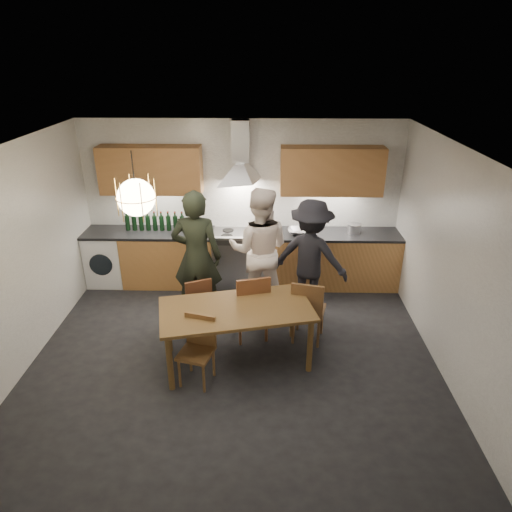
{
  "coord_description": "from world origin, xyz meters",
  "views": [
    {
      "loc": [
        0.38,
        -4.74,
        3.55
      ],
      "look_at": [
        0.27,
        0.4,
        1.2
      ],
      "focal_mm": 32.0,
      "sensor_mm": 36.0,
      "label": 1
    }
  ],
  "objects_px": {
    "wine_bottles": "(155,221)",
    "chair_front": "(198,344)",
    "dining_table": "(236,314)",
    "person_mid": "(259,250)",
    "chair_back_left": "(198,300)",
    "stock_pot": "(354,229)",
    "mixing_bowl": "(298,231)",
    "person_right": "(311,256)",
    "person_left": "(197,257)"
  },
  "relations": [
    {
      "from": "mixing_bowl",
      "to": "stock_pot",
      "type": "distance_m",
      "value": 0.88
    },
    {
      "from": "wine_bottles",
      "to": "mixing_bowl",
      "type": "bearing_deg",
      "value": -2.66
    },
    {
      "from": "chair_back_left",
      "to": "chair_front",
      "type": "bearing_deg",
      "value": 74.47
    },
    {
      "from": "person_right",
      "to": "wine_bottles",
      "type": "distance_m",
      "value": 2.55
    },
    {
      "from": "mixing_bowl",
      "to": "chair_front",
      "type": "bearing_deg",
      "value": -118.31
    },
    {
      "from": "dining_table",
      "to": "stock_pot",
      "type": "height_order",
      "value": "stock_pot"
    },
    {
      "from": "person_right",
      "to": "mixing_bowl",
      "type": "height_order",
      "value": "person_right"
    },
    {
      "from": "mixing_bowl",
      "to": "stock_pot",
      "type": "xyz_separation_m",
      "value": [
        0.88,
        0.05,
        0.03
      ]
    },
    {
      "from": "mixing_bowl",
      "to": "stock_pot",
      "type": "relative_size",
      "value": 1.56
    },
    {
      "from": "chair_back_left",
      "to": "mixing_bowl",
      "type": "height_order",
      "value": "mixing_bowl"
    },
    {
      "from": "chair_front",
      "to": "stock_pot",
      "type": "height_order",
      "value": "stock_pot"
    },
    {
      "from": "chair_front",
      "to": "wine_bottles",
      "type": "bearing_deg",
      "value": 127.86
    },
    {
      "from": "person_right",
      "to": "person_mid",
      "type": "bearing_deg",
      "value": 19.3
    },
    {
      "from": "person_mid",
      "to": "mixing_bowl",
      "type": "relative_size",
      "value": 5.76
    },
    {
      "from": "stock_pot",
      "to": "mixing_bowl",
      "type": "bearing_deg",
      "value": -176.81
    },
    {
      "from": "person_left",
      "to": "stock_pot",
      "type": "relative_size",
      "value": 9.24
    },
    {
      "from": "dining_table",
      "to": "person_mid",
      "type": "height_order",
      "value": "person_mid"
    },
    {
      "from": "person_left",
      "to": "mixing_bowl",
      "type": "distance_m",
      "value": 1.76
    },
    {
      "from": "person_mid",
      "to": "wine_bottles",
      "type": "xyz_separation_m",
      "value": [
        -1.67,
        0.8,
        0.13
      ]
    },
    {
      "from": "person_left",
      "to": "mixing_bowl",
      "type": "height_order",
      "value": "person_left"
    },
    {
      "from": "dining_table",
      "to": "chair_front",
      "type": "height_order",
      "value": "chair_front"
    },
    {
      "from": "stock_pot",
      "to": "person_left",
      "type": "bearing_deg",
      "value": -155.75
    },
    {
      "from": "person_left",
      "to": "person_right",
      "type": "distance_m",
      "value": 1.61
    },
    {
      "from": "wine_bottles",
      "to": "chair_front",
      "type": "bearing_deg",
      "value": -67.86
    },
    {
      "from": "dining_table",
      "to": "wine_bottles",
      "type": "relative_size",
      "value": 2.04
    },
    {
      "from": "chair_front",
      "to": "stock_pot",
      "type": "bearing_deg",
      "value": 63.9
    },
    {
      "from": "chair_front",
      "to": "stock_pot",
      "type": "relative_size",
      "value": 3.97
    },
    {
      "from": "person_left",
      "to": "person_mid",
      "type": "height_order",
      "value": "person_left"
    },
    {
      "from": "dining_table",
      "to": "chair_back_left",
      "type": "height_order",
      "value": "chair_back_left"
    },
    {
      "from": "chair_back_left",
      "to": "mixing_bowl",
      "type": "xyz_separation_m",
      "value": [
        1.41,
        1.34,
        0.48
      ]
    },
    {
      "from": "person_left",
      "to": "wine_bottles",
      "type": "distance_m",
      "value": 1.38
    },
    {
      "from": "person_left",
      "to": "person_right",
      "type": "bearing_deg",
      "value": -164.84
    },
    {
      "from": "chair_front",
      "to": "mixing_bowl",
      "type": "xyz_separation_m",
      "value": [
        1.27,
        2.35,
        0.47
      ]
    },
    {
      "from": "chair_back_left",
      "to": "wine_bottles",
      "type": "height_order",
      "value": "wine_bottles"
    },
    {
      "from": "chair_front",
      "to": "wine_bottles",
      "type": "distance_m",
      "value": 2.71
    },
    {
      "from": "chair_back_left",
      "to": "wine_bottles",
      "type": "bearing_deg",
      "value": -83.29
    },
    {
      "from": "person_mid",
      "to": "mixing_bowl",
      "type": "bearing_deg",
      "value": -124.86
    },
    {
      "from": "chair_back_left",
      "to": "stock_pot",
      "type": "relative_size",
      "value": 3.89
    },
    {
      "from": "dining_table",
      "to": "wine_bottles",
      "type": "bearing_deg",
      "value": 110.93
    },
    {
      "from": "chair_back_left",
      "to": "person_mid",
      "type": "relative_size",
      "value": 0.43
    },
    {
      "from": "chair_back_left",
      "to": "person_right",
      "type": "relative_size",
      "value": 0.47
    },
    {
      "from": "dining_table",
      "to": "person_mid",
      "type": "relative_size",
      "value": 1.05
    },
    {
      "from": "mixing_bowl",
      "to": "person_left",
      "type": "bearing_deg",
      "value": -145.35
    },
    {
      "from": "dining_table",
      "to": "chair_back_left",
      "type": "xyz_separation_m",
      "value": [
        -0.57,
        0.68,
        -0.21
      ]
    },
    {
      "from": "person_left",
      "to": "chair_back_left",
      "type": "bearing_deg",
      "value": 100.66
    },
    {
      "from": "dining_table",
      "to": "person_right",
      "type": "xyz_separation_m",
      "value": [
        0.99,
        1.3,
        0.17
      ]
    },
    {
      "from": "person_right",
      "to": "stock_pot",
      "type": "xyz_separation_m",
      "value": [
        0.74,
        0.77,
        0.13
      ]
    },
    {
      "from": "person_left",
      "to": "stock_pot",
      "type": "bearing_deg",
      "value": -150.43
    },
    {
      "from": "person_left",
      "to": "mixing_bowl",
      "type": "relative_size",
      "value": 5.91
    },
    {
      "from": "chair_back_left",
      "to": "person_mid",
      "type": "distance_m",
      "value": 1.14
    }
  ]
}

